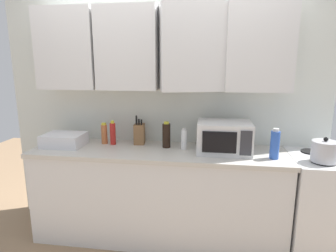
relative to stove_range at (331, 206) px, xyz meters
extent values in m
cube|color=silver|center=(-1.57, 0.35, 0.85)|extent=(3.25, 0.06, 2.60)
cube|color=silver|center=(-2.45, 0.16, 1.37)|extent=(0.56, 0.33, 0.75)
cube|color=silver|center=(-1.87, 0.16, 1.37)|extent=(0.56, 0.33, 0.75)
cube|color=silver|center=(-1.28, 0.12, 1.37)|extent=(0.63, 0.47, 0.75)
cube|color=silver|center=(-0.69, 0.16, 1.37)|extent=(0.56, 0.33, 0.75)
cube|color=silver|center=(-1.57, 0.02, -0.02)|extent=(2.35, 0.60, 0.86)
cube|color=beige|center=(-1.57, 0.02, 0.43)|extent=(2.38, 0.63, 0.04)
cube|color=silver|center=(0.00, 0.00, 0.00)|extent=(0.76, 0.64, 0.90)
cylinder|color=black|center=(-0.17, -0.14, 0.45)|extent=(0.18, 0.18, 0.01)
cylinder|color=black|center=(-0.17, 0.14, 0.45)|extent=(0.18, 0.18, 0.01)
cylinder|color=#B2B2B7|center=(-0.17, -0.14, 0.54)|extent=(0.20, 0.20, 0.17)
sphere|color=black|center=(-0.17, -0.14, 0.65)|extent=(0.04, 0.04, 0.04)
cube|color=silver|center=(-0.96, 0.04, 0.59)|extent=(0.48, 0.36, 0.28)
cube|color=black|center=(-1.01, -0.14, 0.59)|extent=(0.29, 0.01, 0.18)
cube|color=#2D2D33|center=(-0.79, -0.14, 0.59)|extent=(0.10, 0.01, 0.21)
cube|color=silver|center=(-2.51, 0.02, 0.51)|extent=(0.38, 0.30, 0.12)
cube|color=brown|center=(-1.79, 0.19, 0.55)|extent=(0.11, 0.13, 0.20)
cylinder|color=black|center=(-1.82, 0.18, 0.69)|extent=(0.02, 0.02, 0.09)
cylinder|color=black|center=(-1.79, 0.18, 0.68)|extent=(0.02, 0.02, 0.06)
cylinder|color=black|center=(-1.77, 0.18, 0.67)|extent=(0.02, 0.02, 0.05)
cylinder|color=black|center=(-1.50, 0.11, 0.56)|extent=(0.08, 0.08, 0.23)
cylinder|color=yellow|center=(-1.50, 0.11, 0.69)|extent=(0.05, 0.05, 0.02)
cylinder|color=red|center=(-2.05, 0.14, 0.56)|extent=(0.06, 0.06, 0.21)
cylinder|color=yellow|center=(-2.05, 0.14, 0.68)|extent=(0.03, 0.03, 0.03)
cylinder|color=white|center=(-1.33, 0.07, 0.54)|extent=(0.06, 0.06, 0.18)
cylinder|color=silver|center=(-1.33, 0.07, 0.64)|extent=(0.03, 0.03, 0.02)
cylinder|color=#BC6638|center=(-2.14, 0.15, 0.54)|extent=(0.06, 0.06, 0.19)
cylinder|color=yellow|center=(-2.14, 0.15, 0.65)|extent=(0.05, 0.05, 0.02)
cylinder|color=#2D56B7|center=(-0.55, -0.09, 0.57)|extent=(0.08, 0.08, 0.24)
cylinder|color=silver|center=(-0.55, -0.09, 0.70)|extent=(0.05, 0.05, 0.03)
camera|label=1|loc=(-1.11, -2.52, 1.25)|focal=30.61mm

